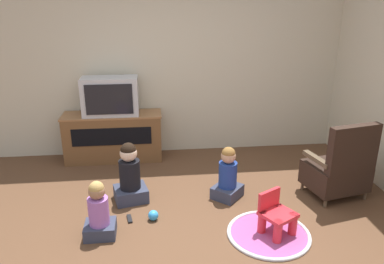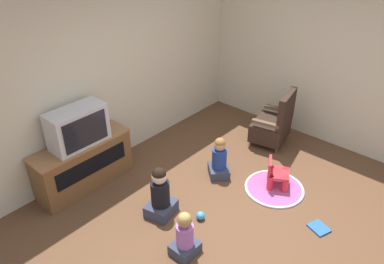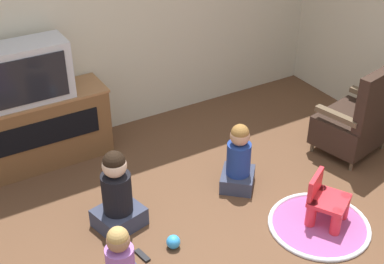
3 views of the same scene
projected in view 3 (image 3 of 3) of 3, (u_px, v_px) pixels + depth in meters
The scene contains 11 objects.
ground_plane at pixel (236, 262), 3.97m from camera, with size 30.00×30.00×0.00m, color brown.
wall_back at pixel (77, 2), 4.87m from camera, with size 5.57×0.12×2.72m.
tv_cabinet at pixel (35, 130), 4.90m from camera, with size 1.37×0.44×0.68m.
television at pixel (25, 73), 4.58m from camera, with size 0.75×0.36×0.52m.
black_armchair at pixel (357, 121), 5.04m from camera, with size 0.73×0.65×0.93m.
yellow_kid_chair at pixel (326, 204), 4.27m from camera, with size 0.40×0.40×0.42m.
play_mat at pixel (319, 225), 4.30m from camera, with size 0.82×0.82×0.04m.
child_watching_center at pixel (239, 160), 4.62m from camera, with size 0.42×0.43×0.63m.
child_watching_right at pixel (117, 195), 4.16m from camera, with size 0.42×0.39×0.71m.
toy_ball at pixel (173, 242), 4.07m from camera, with size 0.11×0.11×0.11m.
remote_control at pixel (142, 255), 4.01m from camera, with size 0.07×0.16×0.02m.
Camera 3 is at (-1.75, -2.30, 2.90)m, focal length 50.00 mm.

